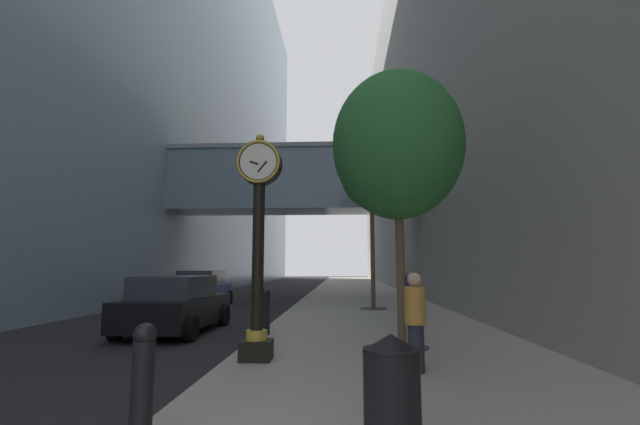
# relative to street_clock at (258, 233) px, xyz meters

# --- Properties ---
(ground_plane) EXTENTS (110.00, 110.00, 0.00)m
(ground_plane) POSITION_rel_street_clock_xyz_m (-0.57, 20.54, -2.44)
(ground_plane) COLOR black
(ground_plane) RESTS_ON ground
(sidewalk_right) EXTENTS (6.32, 80.00, 0.14)m
(sidewalk_right) POSITION_rel_street_clock_xyz_m (2.59, 23.54, -2.37)
(sidewalk_right) COLOR #9E998E
(sidewalk_right) RESTS_ON ground
(building_block_left) EXTENTS (23.03, 80.00, 38.92)m
(building_block_left) POSITION_rel_street_clock_xyz_m (-12.42, 23.49, 16.95)
(building_block_left) COLOR #849EB2
(building_block_left) RESTS_ON ground
(building_block_right) EXTENTS (9.00, 80.00, 27.76)m
(building_block_right) POSITION_rel_street_clock_xyz_m (10.25, 23.54, 11.44)
(building_block_right) COLOR gray
(building_block_right) RESTS_ON ground
(street_clock) EXTENTS (0.84, 0.55, 4.19)m
(street_clock) POSITION_rel_street_clock_xyz_m (0.00, 0.00, 0.00)
(street_clock) COLOR black
(street_clock) RESTS_ON sidewalk_right
(bollard_nearest) EXTENTS (0.22, 0.22, 1.12)m
(bollard_nearest) POSITION_rel_street_clock_xyz_m (-0.35, -3.72, -1.71)
(bollard_nearest) COLOR black
(bollard_nearest) RESTS_ON sidewalk_right
(bollard_third) EXTENTS (0.22, 0.22, 1.12)m
(bollard_third) POSITION_rel_street_clock_xyz_m (-0.35, 2.90, -1.71)
(bollard_third) COLOR black
(bollard_third) RESTS_ON sidewalk_right
(street_tree_near) EXTENTS (2.87, 2.87, 5.98)m
(street_tree_near) POSITION_rel_street_clock_xyz_m (2.80, 1.38, 2.02)
(street_tree_near) COLOR #333335
(street_tree_near) RESTS_ON sidewalk_right
(street_tree_mid_near) EXTENTS (2.56, 2.56, 7.02)m
(street_tree_mid_near) POSITION_rel_street_clock_xyz_m (2.80, 9.72, 3.22)
(street_tree_mid_near) COLOR #333335
(street_tree_mid_near) RESTS_ON sidewalk_right
(trash_bin) EXTENTS (0.53, 0.53, 1.05)m
(trash_bin) POSITION_rel_street_clock_xyz_m (2.01, -3.80, -1.76)
(trash_bin) COLOR black
(trash_bin) RESTS_ON sidewalk_right
(pedestrian_walking) EXTENTS (0.45, 0.45, 1.57)m
(pedestrian_walking) POSITION_rel_street_clock_xyz_m (2.73, -0.75, -1.47)
(pedestrian_walking) COLOR #23232D
(pedestrian_walking) RESTS_ON sidewalk_right
(pedestrian_by_clock) EXTENTS (0.46, 0.46, 1.62)m
(pedestrian_by_clock) POSITION_rel_street_clock_xyz_m (3.39, 5.20, -1.44)
(pedestrian_by_clock) COLOR #23232D
(pedestrian_by_clock) RESTS_ON sidewalk_right
(car_blue_near) EXTENTS (2.13, 4.44, 1.64)m
(car_blue_near) POSITION_rel_street_clock_xyz_m (-4.83, 11.63, -1.64)
(car_blue_near) COLOR navy
(car_blue_near) RESTS_ON ground
(car_black_mid) EXTENTS (2.13, 4.23, 1.55)m
(car_black_mid) POSITION_rel_street_clock_xyz_m (-3.07, 4.02, -1.67)
(car_black_mid) COLOR black
(car_black_mid) RESTS_ON ground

